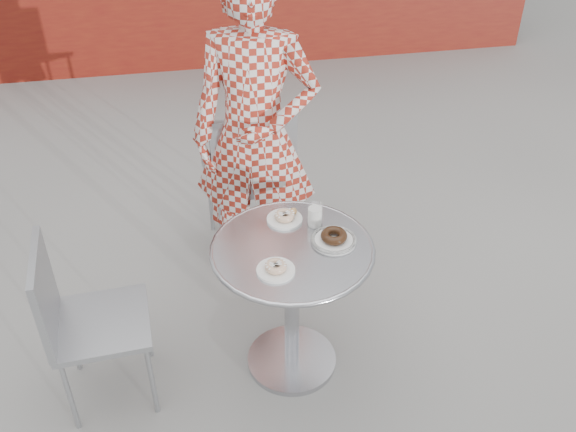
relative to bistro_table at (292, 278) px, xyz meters
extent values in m
plane|color=gray|center=(-0.04, 0.01, -0.53)|extent=(60.00, 60.00, 0.00)
cube|color=maroon|center=(-0.04, 3.69, -0.03)|extent=(6.02, 0.20, 1.00)
cylinder|color=silver|center=(0.00, 0.00, -0.52)|extent=(0.42, 0.42, 0.03)
cylinder|color=silver|center=(0.00, 0.00, -0.18)|extent=(0.07, 0.07, 0.67)
cylinder|color=silver|center=(0.00, 0.00, 0.16)|extent=(0.67, 0.67, 0.02)
torus|color=silver|center=(0.00, 0.00, 0.16)|extent=(0.69, 0.69, 0.02)
cube|color=#989B9F|center=(-0.07, 0.95, -0.06)|extent=(0.48, 0.48, 0.03)
cube|color=#989B9F|center=(-0.05, 0.74, 0.18)|extent=(0.44, 0.07, 0.44)
cube|color=#989B9F|center=(-0.82, -0.01, -0.11)|extent=(0.42, 0.42, 0.03)
cube|color=#989B9F|center=(-1.00, -0.02, 0.10)|extent=(0.05, 0.39, 0.39)
imported|color=maroon|center=(-0.05, 0.68, 0.33)|extent=(0.72, 0.58, 1.71)
cylinder|color=white|center=(0.00, 0.19, 0.18)|extent=(0.16, 0.16, 0.01)
torus|color=#C47B4B|center=(0.00, 0.19, 0.20)|extent=(0.09, 0.09, 0.03)
sphere|color=#B77A3F|center=(0.05, 0.22, 0.20)|extent=(0.03, 0.03, 0.03)
cylinder|color=white|center=(-0.09, -0.13, 0.18)|extent=(0.15, 0.15, 0.01)
torus|color=#C47B4B|center=(-0.09, -0.13, 0.20)|extent=(0.09, 0.09, 0.03)
cylinder|color=white|center=(0.18, 0.01, 0.18)|extent=(0.19, 0.19, 0.01)
torus|color=black|center=(0.18, 0.01, 0.20)|extent=(0.11, 0.11, 0.04)
torus|color=black|center=(0.18, 0.01, 0.18)|extent=(0.19, 0.19, 0.02)
cylinder|color=white|center=(0.13, 0.14, 0.21)|extent=(0.06, 0.06, 0.09)
cylinder|color=white|center=(0.13, 0.14, 0.22)|extent=(0.07, 0.07, 0.10)
camera|label=1|loc=(-0.40, -2.04, 1.84)|focal=40.00mm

